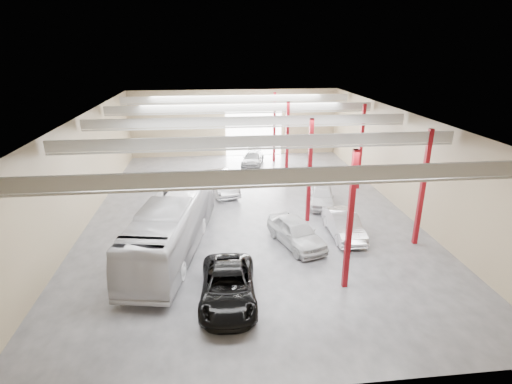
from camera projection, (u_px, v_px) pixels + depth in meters
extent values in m
cube|color=#49494F|center=(249.00, 211.00, 28.84)|extent=(22.00, 32.00, 0.01)
cube|color=#9E9D99|center=(249.00, 114.00, 26.42)|extent=(22.00, 32.00, 0.12)
cube|color=#836C52|center=(235.00, 123.00, 42.55)|extent=(22.00, 0.12, 7.00)
cube|color=#836C52|center=(297.00, 305.00, 12.71)|extent=(22.00, 0.12, 7.00)
cube|color=#836C52|center=(84.00, 170.00, 26.48)|extent=(0.12, 32.00, 7.00)
cube|color=#836C52|center=(401.00, 160.00, 28.78)|extent=(0.12, 32.00, 7.00)
cube|color=white|center=(254.00, 132.00, 42.97)|extent=(6.00, 0.20, 5.00)
cube|color=maroon|center=(350.00, 222.00, 18.70)|extent=(0.25, 0.25, 7.00)
cube|color=maroon|center=(309.00, 172.00, 26.16)|extent=(0.25, 0.25, 7.00)
cube|color=maroon|center=(287.00, 144.00, 33.62)|extent=(0.25, 0.25, 7.00)
cube|color=maroon|center=(274.00, 128.00, 40.15)|extent=(0.25, 0.25, 7.00)
cube|color=maroon|center=(422.00, 189.00, 23.03)|extent=(0.25, 0.25, 7.00)
cube|color=maroon|center=(361.00, 148.00, 32.35)|extent=(0.25, 0.25, 7.00)
cube|color=#B8B7B2|center=(278.00, 176.00, 15.38)|extent=(21.60, 0.15, 0.60)
cube|color=#B8B7B2|center=(278.00, 186.00, 15.52)|extent=(21.60, 0.10, 0.10)
cube|color=#B8B7B2|center=(259.00, 141.00, 20.98)|extent=(21.60, 0.15, 0.60)
cube|color=#B8B7B2|center=(259.00, 149.00, 21.12)|extent=(21.60, 0.10, 0.10)
cube|color=#B8B7B2|center=(249.00, 121.00, 26.58)|extent=(21.60, 0.15, 0.60)
cube|color=#B8B7B2|center=(249.00, 127.00, 26.71)|extent=(21.60, 0.10, 0.10)
cube|color=#B8B7B2|center=(242.00, 108.00, 32.17)|extent=(21.60, 0.15, 0.60)
cube|color=#B8B7B2|center=(242.00, 113.00, 32.31)|extent=(21.60, 0.10, 0.10)
cube|color=#B8B7B2|center=(237.00, 99.00, 37.77)|extent=(21.60, 0.15, 0.60)
cube|color=#B8B7B2|center=(237.00, 103.00, 37.91)|extent=(21.60, 0.10, 0.10)
imported|color=silver|center=(172.00, 225.00, 22.84)|extent=(4.83, 12.08, 3.28)
imported|color=black|center=(228.00, 286.00, 18.53)|extent=(2.80, 5.63, 1.53)
imported|color=silver|center=(296.00, 232.00, 23.81)|extent=(3.35, 5.17, 1.64)
imported|color=#B7B8BC|center=(220.00, 182.00, 32.35)|extent=(3.23, 5.50, 1.71)
imported|color=slate|center=(253.00, 159.00, 39.83)|extent=(2.94, 4.94, 1.34)
imported|color=silver|center=(344.00, 224.00, 24.93)|extent=(1.68, 4.70, 1.54)
imported|color=silver|center=(322.00, 196.00, 29.79)|extent=(2.66, 4.65, 1.49)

